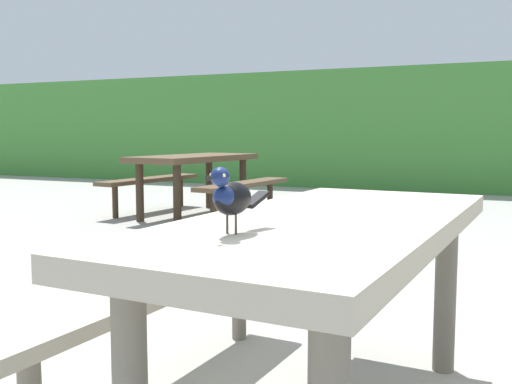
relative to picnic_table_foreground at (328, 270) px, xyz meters
The scene contains 4 objects.
hedge_wall 9.18m from the picnic_table_foreground, 89.15° to the left, with size 28.00×1.55×2.15m, color #428438.
picnic_table_foreground is the anchor object (origin of this frame).
bird_grackle 0.56m from the picnic_table_foreground, 105.97° to the right, with size 0.09×0.29×0.18m.
picnic_table_mid_left 5.31m from the picnic_table_foreground, 125.30° to the left, with size 1.83×1.86×0.74m.
Camera 1 is at (0.45, -1.86, 1.01)m, focal length 41.29 mm.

